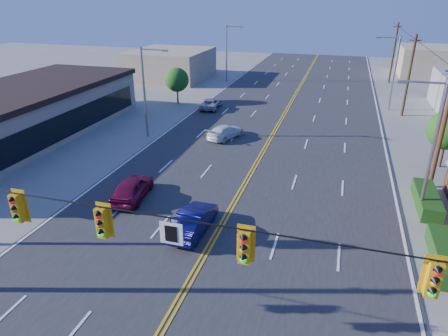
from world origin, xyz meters
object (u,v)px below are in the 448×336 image
(car_blue, at_px, (193,221))
(car_white, at_px, (226,132))
(car_silver, at_px, (211,104))
(car_magenta, at_px, (132,189))
(signal_span, at_px, (134,242))

(car_blue, distance_m, car_white, 15.62)
(car_white, xyz_separation_m, car_silver, (-4.47, 9.18, -0.02))
(car_magenta, height_order, car_silver, car_magenta)
(car_blue, bearing_deg, car_silver, -72.09)
(signal_span, relative_size, car_silver, 5.87)
(signal_span, height_order, car_blue, signal_span)
(signal_span, distance_m, car_silver, 34.01)
(signal_span, bearing_deg, car_magenta, 120.44)
(car_magenta, xyz_separation_m, car_blue, (5.10, -2.54, -0.03))
(car_white, height_order, car_silver, car_white)
(car_white, distance_m, car_silver, 10.21)
(car_magenta, relative_size, car_white, 1.03)
(car_magenta, distance_m, car_silver, 22.12)
(signal_span, relative_size, car_white, 5.92)
(signal_span, distance_m, car_white, 24.21)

